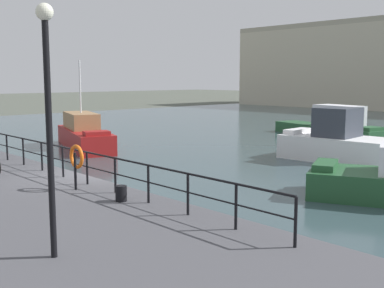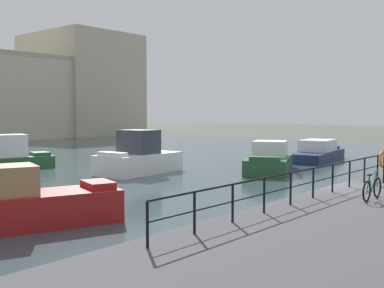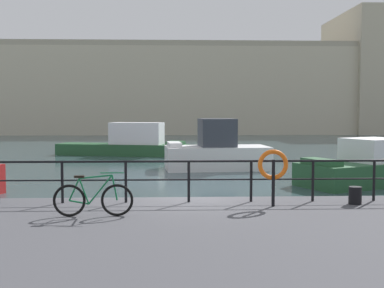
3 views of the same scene
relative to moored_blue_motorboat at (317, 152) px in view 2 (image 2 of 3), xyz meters
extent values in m
plane|color=#4C5147|center=(-17.02, -8.87, -0.65)|extent=(240.00, 240.00, 0.00)
cube|color=#B2A891|center=(14.00, 50.72, 7.84)|extent=(14.56, 17.53, 16.98)
cube|color=#23512D|center=(-17.25, 12.87, 0.30)|extent=(1.44, 1.67, 0.24)
cube|color=navy|center=(-0.16, -0.03, -0.27)|extent=(8.12, 3.91, 0.73)
cube|color=silver|center=(0.15, 0.03, 0.55)|extent=(3.76, 2.84, 0.92)
cube|color=navy|center=(3.07, 0.52, 0.21)|extent=(1.23, 1.98, 0.24)
cube|color=maroon|center=(-27.88, -2.44, -0.07)|extent=(7.84, 4.30, 1.14)
cube|color=maroon|center=(-24.86, -3.46, 0.62)|extent=(1.31, 1.61, 0.24)
cube|color=#23512D|center=(-9.06, -1.03, -0.15)|extent=(6.65, 4.91, 0.98)
cube|color=silver|center=(-8.73, -0.88, 0.85)|extent=(2.89, 2.84, 1.01)
cube|color=#23512D|center=(-11.40, -2.11, 0.47)|extent=(1.42, 1.94, 0.24)
cube|color=white|center=(-15.06, 4.92, -0.01)|extent=(5.75, 3.20, 1.26)
cube|color=#333842|center=(-15.06, 4.92, 1.37)|extent=(2.02, 2.31, 1.50)
cube|color=white|center=(-17.39, 4.73, 0.74)|extent=(0.82, 1.99, 0.24)
cylinder|color=black|center=(-28.32, -9.62, 0.75)|extent=(0.07, 0.07, 1.05)
cylinder|color=black|center=(-26.72, -9.62, 0.75)|extent=(0.07, 0.07, 1.05)
cylinder|color=black|center=(-25.11, -9.62, 0.75)|extent=(0.07, 0.07, 1.05)
cylinder|color=black|center=(-23.50, -9.62, 0.75)|extent=(0.07, 0.07, 1.05)
cylinder|color=black|center=(-21.90, -9.62, 0.75)|extent=(0.07, 0.07, 1.05)
cylinder|color=black|center=(-20.29, -9.62, 0.75)|extent=(0.07, 0.07, 1.05)
cylinder|color=black|center=(-18.69, -9.62, 0.75)|extent=(0.07, 0.07, 1.05)
cylinder|color=black|center=(-17.08, -9.62, 0.75)|extent=(0.07, 0.07, 1.05)
cylinder|color=black|center=(-15.48, -9.62, 0.75)|extent=(0.07, 0.07, 1.05)
cylinder|color=black|center=(-13.87, -9.62, 0.75)|extent=(0.07, 0.07, 1.05)
cylinder|color=black|center=(-17.88, -9.62, 1.27)|extent=(20.87, 0.06, 0.06)
cylinder|color=black|center=(-17.88, -9.62, 0.80)|extent=(20.87, 0.04, 0.04)
torus|color=black|center=(-18.73, -11.29, 0.58)|extent=(0.72, 0.07, 0.72)
torus|color=black|center=(-19.78, -11.31, 0.58)|extent=(0.72, 0.07, 0.72)
cylinder|color=#146638|center=(-19.09, -11.30, 0.82)|extent=(0.55, 0.04, 0.66)
cylinder|color=#146638|center=(-19.45, -11.30, 0.79)|extent=(0.23, 0.04, 0.58)
cylinder|color=#146638|center=(-19.19, -11.30, 1.11)|extent=(0.72, 0.05, 0.11)
cylinder|color=#146638|center=(-19.57, -11.31, 0.54)|extent=(0.43, 0.04, 0.12)
cylinder|color=#146638|center=(-19.67, -11.31, 0.83)|extent=(0.26, 0.04, 0.51)
cylinder|color=#146638|center=(-18.78, -11.29, 0.86)|extent=(0.14, 0.04, 0.57)
cube|color=black|center=(-19.55, -11.31, 1.11)|extent=(0.22, 0.09, 0.05)
cylinder|color=#146638|center=(-18.83, -11.29, 1.19)|extent=(0.52, 0.03, 0.02)
cylinder|color=black|center=(-15.04, -10.29, 0.80)|extent=(0.08, 0.08, 1.15)
torus|color=orange|center=(-15.04, -10.23, 1.24)|extent=(0.75, 0.11, 0.75)
camera|label=1|loc=(-2.00, -17.53, 3.62)|focal=45.10mm
camera|label=2|loc=(-35.42, -17.01, 3.22)|focal=43.93mm
camera|label=3|loc=(-17.51, -22.44, 2.57)|focal=47.27mm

